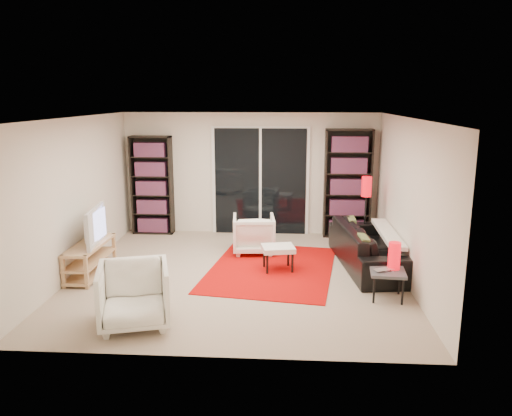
# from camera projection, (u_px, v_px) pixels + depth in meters

# --- Properties ---
(floor) EXTENTS (5.00, 5.00, 0.00)m
(floor) POSITION_uv_depth(u_px,v_px,m) (239.00, 275.00, 7.72)
(floor) COLOR #BAA68C
(floor) RESTS_ON ground
(wall_back) EXTENTS (5.00, 0.02, 2.40)m
(wall_back) POSITION_uv_depth(u_px,v_px,m) (250.00, 174.00, 9.89)
(wall_back) COLOR silver
(wall_back) RESTS_ON ground
(wall_front) EXTENTS (5.00, 0.02, 2.40)m
(wall_front) POSITION_uv_depth(u_px,v_px,m) (214.00, 249.00, 5.02)
(wall_front) COLOR silver
(wall_front) RESTS_ON ground
(wall_left) EXTENTS (0.02, 5.00, 2.40)m
(wall_left) POSITION_uv_depth(u_px,v_px,m) (75.00, 197.00, 7.61)
(wall_left) COLOR silver
(wall_left) RESTS_ON ground
(wall_right) EXTENTS (0.02, 5.00, 2.40)m
(wall_right) POSITION_uv_depth(u_px,v_px,m) (408.00, 201.00, 7.30)
(wall_right) COLOR silver
(wall_right) RESTS_ON ground
(ceiling) EXTENTS (5.00, 5.00, 0.02)m
(ceiling) POSITION_uv_depth(u_px,v_px,m) (237.00, 118.00, 7.19)
(ceiling) COLOR white
(ceiling) RESTS_ON wall_back
(sliding_door) EXTENTS (1.92, 0.08, 2.16)m
(sliding_door) POSITION_uv_depth(u_px,v_px,m) (260.00, 182.00, 9.87)
(sliding_door) COLOR white
(sliding_door) RESTS_ON ground
(bookshelf_left) EXTENTS (0.80, 0.30, 1.95)m
(bookshelf_left) POSITION_uv_depth(u_px,v_px,m) (152.00, 185.00, 9.90)
(bookshelf_left) COLOR black
(bookshelf_left) RESTS_ON ground
(bookshelf_right) EXTENTS (0.90, 0.30, 2.10)m
(bookshelf_right) POSITION_uv_depth(u_px,v_px,m) (348.00, 184.00, 9.64)
(bookshelf_right) COLOR black
(bookshelf_right) RESTS_ON ground
(tv_stand) EXTENTS (0.40, 1.24, 0.50)m
(tv_stand) POSITION_uv_depth(u_px,v_px,m) (90.00, 258.00, 7.68)
(tv_stand) COLOR #E2B074
(tv_stand) RESTS_ON floor
(tv) EXTENTS (0.25, 0.98, 0.56)m
(tv) POSITION_uv_depth(u_px,v_px,m) (89.00, 226.00, 7.57)
(tv) COLOR black
(tv) RESTS_ON tv_stand
(rug) EXTENTS (2.25, 2.82, 0.01)m
(rug) POSITION_uv_depth(u_px,v_px,m) (271.00, 269.00, 7.98)
(rug) COLOR #C20805
(rug) RESTS_ON floor
(sofa) EXTENTS (1.16, 2.35, 0.66)m
(sofa) POSITION_uv_depth(u_px,v_px,m) (370.00, 247.00, 8.05)
(sofa) COLOR black
(sofa) RESTS_ON floor
(armchair_back) EXTENTS (0.78, 0.80, 0.67)m
(armchair_back) POSITION_uv_depth(u_px,v_px,m) (254.00, 234.00, 8.78)
(armchair_back) COLOR white
(armchair_back) RESTS_ON floor
(armchair_front) EXTENTS (1.01, 1.03, 0.76)m
(armchair_front) POSITION_uv_depth(u_px,v_px,m) (134.00, 295.00, 5.95)
(armchair_front) COLOR white
(armchair_front) RESTS_ON floor
(ottoman) EXTENTS (0.57, 0.50, 0.40)m
(ottoman) POSITION_uv_depth(u_px,v_px,m) (278.00, 250.00, 7.85)
(ottoman) COLOR white
(ottoman) RESTS_ON floor
(side_table) EXTENTS (0.50, 0.50, 0.40)m
(side_table) POSITION_uv_depth(u_px,v_px,m) (388.00, 274.00, 6.75)
(side_table) COLOR #46464A
(side_table) RESTS_ON floor
(laptop) EXTENTS (0.37, 0.32, 0.02)m
(laptop) POSITION_uv_depth(u_px,v_px,m) (387.00, 271.00, 6.70)
(laptop) COLOR silver
(laptop) RESTS_ON side_table
(table_lamp) EXTENTS (0.17, 0.17, 0.37)m
(table_lamp) POSITION_uv_depth(u_px,v_px,m) (394.00, 256.00, 6.77)
(table_lamp) COLOR red
(table_lamp) RESTS_ON side_table
(floor_lamp) EXTENTS (0.20, 0.20, 1.32)m
(floor_lamp) POSITION_uv_depth(u_px,v_px,m) (366.00, 194.00, 8.85)
(floor_lamp) COLOR black
(floor_lamp) RESTS_ON floor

